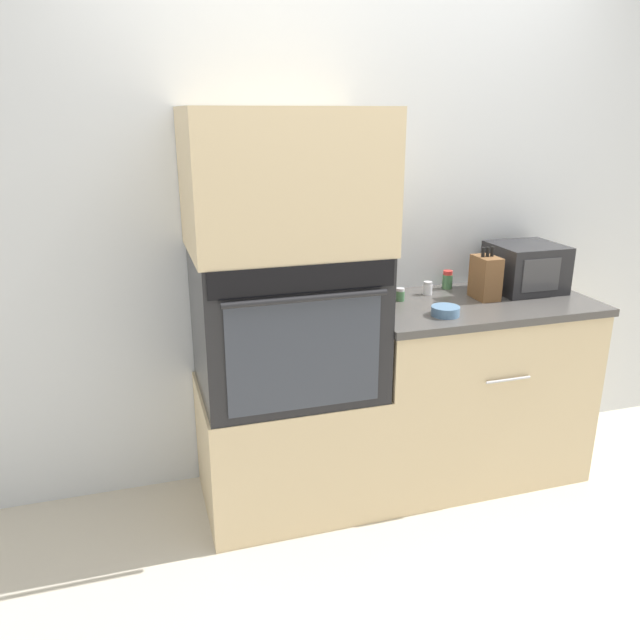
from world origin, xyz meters
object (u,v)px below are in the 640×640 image
wall_oven (286,321)px  condiment_jar_near (400,295)px  microwave (525,267)px  knife_block (485,277)px  condiment_jar_mid (386,297)px  condiment_jar_back (428,288)px  condiment_jar_far (447,280)px  bowl (445,311)px

wall_oven → condiment_jar_near: size_ratio=12.41×
microwave → knife_block: knife_block is taller
wall_oven → knife_block: 0.99m
condiment_jar_mid → condiment_jar_back: condiment_jar_mid is taller
microwave → condiment_jar_far: 0.38m
wall_oven → bowl: size_ratio=6.08×
condiment_jar_far → wall_oven: bearing=-165.5°
wall_oven → condiment_jar_back: 0.77m
knife_block → bowl: 0.36m
condiment_jar_back → wall_oven: bearing=-167.8°
condiment_jar_far → condiment_jar_back: (-0.14, -0.07, -0.01)m
microwave → condiment_jar_back: (-0.50, 0.07, -0.08)m
microwave → condiment_jar_mid: bearing=-175.7°
wall_oven → condiment_jar_mid: 0.48m
knife_block → bowl: knife_block is taller
wall_oven → condiment_jar_mid: size_ratio=8.64×
knife_block → condiment_jar_far: bearing=112.1°
knife_block → condiment_jar_mid: (-0.50, 0.02, -0.06)m
condiment_jar_mid → condiment_jar_back: bearing=24.6°
knife_block → condiment_jar_back: 0.28m
bowl → condiment_jar_mid: 0.28m
wall_oven → condiment_jar_back: bearing=12.2°
knife_block → condiment_jar_far: (-0.09, 0.21, -0.06)m
condiment_jar_near → condiment_jar_back: 0.18m
condiment_jar_mid → condiment_jar_far: size_ratio=0.95×
condiment_jar_far → microwave: bearing=-21.2°
knife_block → condiment_jar_near: 0.41m
bowl → condiment_jar_back: bearing=77.1°
wall_oven → bowl: (0.68, -0.16, 0.03)m
condiment_jar_far → condiment_jar_mid: bearing=-154.9°
microwave → condiment_jar_far: microwave is taller
bowl → condiment_jar_far: size_ratio=1.36×
wall_oven → condiment_jar_far: size_ratio=8.24×
wall_oven → condiment_jar_far: bearing=14.5°
knife_block → bowl: bearing=-148.6°
condiment_jar_back → condiment_jar_mid: bearing=-155.4°
knife_block → condiment_jar_near: size_ratio=4.06×
condiment_jar_far → condiment_jar_back: 0.16m
knife_block → wall_oven: bearing=-178.7°
knife_block → condiment_jar_mid: bearing=178.2°
condiment_jar_near → condiment_jar_back: condiment_jar_back is taller
condiment_jar_mid → condiment_jar_back: (0.27, 0.12, -0.01)m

